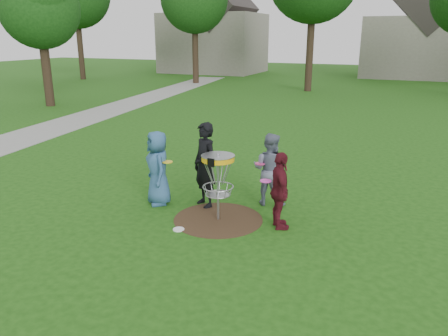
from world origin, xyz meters
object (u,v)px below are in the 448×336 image
at_px(player_grey, 270,169).
at_px(disc_golf_basket, 218,171).
at_px(player_black, 205,165).
at_px(player_maroon, 280,191).
at_px(player_blue, 158,168).

distance_m(player_grey, disc_golf_basket, 1.40).
height_order(player_black, player_grey, player_black).
xyz_separation_m(player_grey, player_maroon, (0.55, -1.10, -0.04)).
distance_m(player_blue, disc_golf_basket, 1.60).
relative_size(player_grey, disc_golf_basket, 1.15).
relative_size(player_black, player_maroon, 1.22).
bearing_deg(player_maroon, disc_golf_basket, 65.52).
height_order(player_blue, disc_golf_basket, player_blue).
distance_m(player_black, disc_golf_basket, 0.82).
height_order(player_black, disc_golf_basket, player_black).
bearing_deg(player_black, player_blue, -130.44).
xyz_separation_m(player_blue, player_maroon, (2.79, -0.21, -0.06)).
distance_m(player_blue, player_black, 1.03).
relative_size(player_black, disc_golf_basket, 1.33).
distance_m(player_blue, player_maroon, 2.80).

